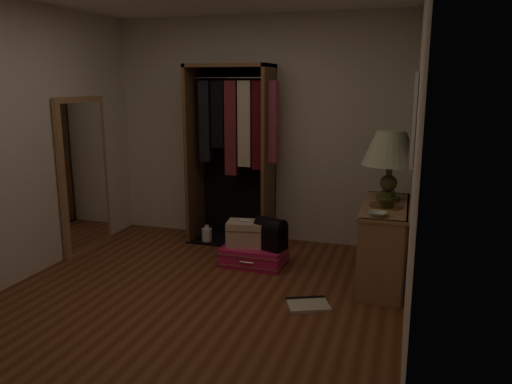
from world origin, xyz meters
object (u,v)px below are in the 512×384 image
(console_bookshelf, at_px, (384,241))
(white_jug, at_px, (207,235))
(train_case, at_px, (246,233))
(open_wardrobe, at_px, (235,139))
(floor_mirror, at_px, (84,175))
(pink_suitcase, at_px, (254,255))
(black_bag, at_px, (271,233))
(table_lamp, at_px, (390,150))

(console_bookshelf, relative_size, white_jug, 5.31)
(console_bookshelf, xyz_separation_m, train_case, (-1.39, 0.03, -0.06))
(train_case, bearing_deg, console_bookshelf, -9.91)
(open_wardrobe, bearing_deg, white_jug, -150.85)
(floor_mirror, distance_m, white_jug, 1.54)
(pink_suitcase, bearing_deg, console_bookshelf, 0.25)
(open_wardrobe, relative_size, black_bag, 5.92)
(table_lamp, bearing_deg, black_bag, -172.09)
(open_wardrobe, bearing_deg, black_bag, -48.89)
(console_bookshelf, bearing_deg, table_lamp, 88.55)
(floor_mirror, bearing_deg, table_lamp, 3.63)
(console_bookshelf, height_order, table_lamp, table_lamp)
(train_case, distance_m, black_bag, 0.28)
(open_wardrobe, distance_m, floor_mirror, 1.72)
(floor_mirror, xyz_separation_m, pink_suitcase, (1.94, 0.08, -0.75))
(open_wardrobe, height_order, table_lamp, open_wardrobe)
(open_wardrobe, relative_size, floor_mirror, 1.21)
(table_lamp, xyz_separation_m, white_jug, (-2.05, 0.39, -1.14))
(table_lamp, bearing_deg, white_jug, 169.10)
(console_bookshelf, bearing_deg, white_jug, 164.82)
(floor_mirror, relative_size, train_case, 4.09)
(open_wardrobe, xyz_separation_m, table_lamp, (1.74, -0.56, 0.02))
(open_wardrobe, height_order, white_jug, open_wardrobe)
(console_bookshelf, height_order, white_jug, console_bookshelf)
(console_bookshelf, relative_size, floor_mirror, 0.66)
(black_bag, xyz_separation_m, table_lamp, (1.12, 0.16, 0.87))
(open_wardrobe, bearing_deg, console_bookshelf, -22.59)
(console_bookshelf, xyz_separation_m, floor_mirror, (-3.24, -0.05, 0.46))
(white_jug, bearing_deg, floor_mirror, -153.34)
(pink_suitcase, distance_m, train_case, 0.25)
(open_wardrobe, height_order, pink_suitcase, open_wardrobe)
(black_bag, bearing_deg, pink_suitcase, -168.79)
(open_wardrobe, xyz_separation_m, pink_suitcase, (0.45, -0.69, -1.11))
(white_jug, bearing_deg, black_bag, -30.53)
(open_wardrobe, distance_m, white_jug, 1.17)
(pink_suitcase, height_order, table_lamp, table_lamp)
(floor_mirror, relative_size, white_jug, 8.06)
(black_bag, bearing_deg, white_jug, 168.83)
(pink_suitcase, xyz_separation_m, train_case, (-0.09, -0.00, 0.23))
(console_bookshelf, distance_m, black_bag, 1.11)
(pink_suitcase, relative_size, table_lamp, 0.95)
(floor_mirror, bearing_deg, train_case, 2.34)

